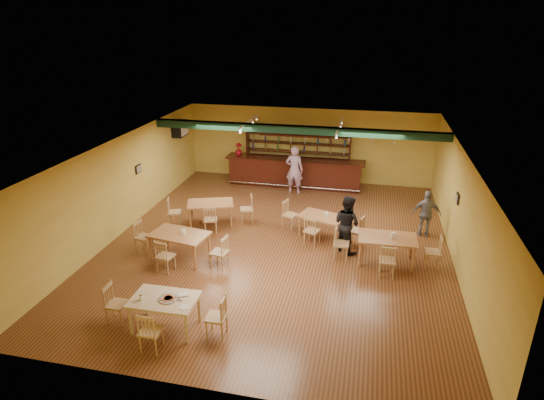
% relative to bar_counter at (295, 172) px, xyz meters
% --- Properties ---
extents(floor, '(12.00, 12.00, 0.00)m').
position_rel_bar_counter_xyz_m(floor, '(0.41, -5.15, -0.56)').
color(floor, '#532E17').
rests_on(floor, ground).
extents(ceiling_beam, '(10.00, 0.30, 0.25)m').
position_rel_bar_counter_xyz_m(ceiling_beam, '(0.41, -2.35, 2.31)').
color(ceiling_beam, black).
rests_on(ceiling_beam, ceiling).
extents(track_rail_left, '(0.05, 2.50, 0.05)m').
position_rel_bar_counter_xyz_m(track_rail_left, '(-1.39, -1.75, 2.38)').
color(track_rail_left, white).
rests_on(track_rail_left, ceiling).
extents(track_rail_right, '(0.05, 2.50, 0.05)m').
position_rel_bar_counter_xyz_m(track_rail_right, '(1.81, -1.75, 2.38)').
color(track_rail_right, white).
rests_on(track_rail_right, ceiling).
extents(ac_unit, '(0.34, 0.70, 0.48)m').
position_rel_bar_counter_xyz_m(ac_unit, '(-4.39, -0.95, 1.79)').
color(ac_unit, white).
rests_on(ac_unit, wall_left).
extents(picture_left, '(0.04, 0.34, 0.28)m').
position_rel_bar_counter_xyz_m(picture_left, '(-4.56, -4.15, 1.14)').
color(picture_left, black).
rests_on(picture_left, wall_left).
extents(picture_right, '(0.04, 0.34, 0.28)m').
position_rel_bar_counter_xyz_m(picture_right, '(5.38, -4.65, 1.14)').
color(picture_right, black).
rests_on(picture_right, wall_right).
extents(bar_counter, '(5.56, 0.85, 1.13)m').
position_rel_bar_counter_xyz_m(bar_counter, '(0.00, 0.00, 0.00)').
color(bar_counter, '#38120B').
rests_on(bar_counter, ground).
extents(back_bar_hutch, '(4.30, 0.40, 2.28)m').
position_rel_bar_counter_xyz_m(back_bar_hutch, '(0.00, 0.63, 0.57)').
color(back_bar_hutch, '#38120B').
rests_on(back_bar_hutch, ground).
extents(poinsettia, '(0.36, 0.36, 0.50)m').
position_rel_bar_counter_xyz_m(poinsettia, '(-2.33, 0.00, 0.82)').
color(poinsettia, '#B2101C').
rests_on(poinsettia, bar_counter).
extents(dining_table_a, '(1.68, 1.31, 0.74)m').
position_rel_bar_counter_xyz_m(dining_table_a, '(-2.07, -4.21, -0.20)').
color(dining_table_a, '#A36B3A').
rests_on(dining_table_a, ground).
extents(dining_table_b, '(1.56, 1.22, 0.68)m').
position_rel_bar_counter_xyz_m(dining_table_b, '(1.61, -4.36, -0.22)').
color(dining_table_b, '#A36B3A').
rests_on(dining_table_b, ground).
extents(dining_table_c, '(1.71, 1.19, 0.79)m').
position_rel_bar_counter_xyz_m(dining_table_c, '(-2.10, -6.68, -0.17)').
color(dining_table_c, '#A36B3A').
rests_on(dining_table_c, ground).
extents(dining_table_d, '(1.58, 0.96, 0.78)m').
position_rel_bar_counter_xyz_m(dining_table_d, '(3.55, -5.63, -0.17)').
color(dining_table_d, '#A36B3A').
rests_on(dining_table_d, ground).
extents(near_table, '(1.43, 0.93, 0.76)m').
position_rel_bar_counter_xyz_m(near_table, '(-1.18, -9.64, -0.18)').
color(near_table, tan).
rests_on(near_table, ground).
extents(pizza_tray, '(0.45, 0.45, 0.01)m').
position_rel_bar_counter_xyz_m(pizza_tray, '(-1.08, -9.64, 0.20)').
color(pizza_tray, silver).
rests_on(pizza_tray, near_table).
extents(parmesan_shaker, '(0.07, 0.07, 0.11)m').
position_rel_bar_counter_xyz_m(parmesan_shaker, '(-1.63, -9.80, 0.25)').
color(parmesan_shaker, '#EAE5C6').
rests_on(parmesan_shaker, near_table).
extents(napkin_stack, '(0.25, 0.23, 0.03)m').
position_rel_bar_counter_xyz_m(napkin_stack, '(-0.82, -9.44, 0.21)').
color(napkin_stack, white).
rests_on(napkin_stack, near_table).
extents(pizza_server, '(0.33, 0.20, 0.00)m').
position_rel_bar_counter_xyz_m(pizza_server, '(-0.92, -9.59, 0.21)').
color(pizza_server, silver).
rests_on(pizza_server, pizza_tray).
extents(side_plate, '(0.22, 0.22, 0.01)m').
position_rel_bar_counter_xyz_m(side_plate, '(-0.62, -9.85, 0.20)').
color(side_plate, white).
rests_on(side_plate, near_table).
extents(patron_bar, '(0.71, 0.49, 1.88)m').
position_rel_bar_counter_xyz_m(patron_bar, '(0.12, -0.83, 0.37)').
color(patron_bar, '#9A53B4').
rests_on(patron_bar, ground).
extents(patron_right_a, '(1.05, 1.02, 1.71)m').
position_rel_bar_counter_xyz_m(patron_right_a, '(2.41, -5.16, 0.29)').
color(patron_right_a, black).
rests_on(patron_right_a, ground).
extents(patron_right_b, '(0.87, 0.37, 1.48)m').
position_rel_bar_counter_xyz_m(patron_right_b, '(4.75, -3.63, 0.18)').
color(patron_right_b, gray).
rests_on(patron_right_b, ground).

